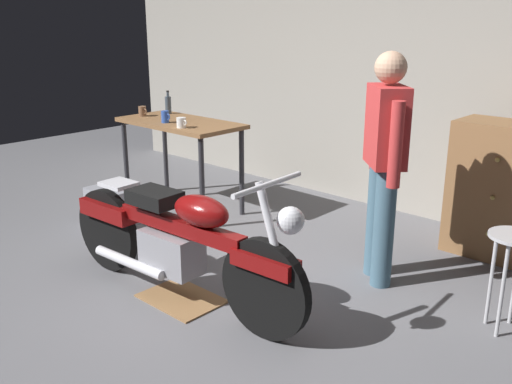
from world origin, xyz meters
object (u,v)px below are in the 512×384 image
Objects in this scene: person_standing at (385,159)px; wooden_dresser at (504,191)px; motorcycle at (177,239)px; bottle at (168,104)px; storage_bin at (112,206)px; mug_blue_enamel at (165,117)px; mug_white_ceramic at (181,123)px; mug_brown_stoneware at (143,111)px.

person_standing is 1.22m from wooden_dresser.
bottle is (-1.94, 1.51, 0.55)m from motorcycle.
motorcycle is at bearing -18.63° from storage_bin.
mug_white_ceramic is (0.32, -0.06, -0.01)m from mug_blue_enamel.
motorcycle is 2.41m from mug_brown_stoneware.
person_standing is (0.84, 1.22, 0.48)m from motorcycle.
mug_blue_enamel is (-1.54, 1.15, 0.51)m from motorcycle.
motorcycle is 1.31× the size of person_standing.
wooden_dresser is 9.80× the size of mug_brown_stoneware.
mug_white_ceramic is (-2.54, -1.19, 0.40)m from wooden_dresser.
mug_white_ceramic is at bearing 135.14° from motorcycle.
storage_bin is at bearing -73.61° from bottle.
storage_bin is (-1.66, 0.56, -0.28)m from motorcycle.
mug_blue_enamel is 0.54m from bottle.
mug_blue_enamel is at bearing 168.56° from mug_white_ceramic.
wooden_dresser is 3.10m from mug_blue_enamel.
person_standing reaches higher than wooden_dresser.
motorcycle is 4.98× the size of storage_bin.
person_standing is 2.69m from storage_bin.
wooden_dresser is at bearing -70.43° from person_standing.
mug_blue_enamel is at bearing 78.46° from storage_bin.
mug_white_ceramic is (0.44, 0.53, 0.78)m from storage_bin.
motorcycle is at bearing 99.67° from person_standing.
mug_brown_stoneware reaches higher than storage_bin.
wooden_dresser is 9.17× the size of mug_white_ceramic.
wooden_dresser is at bearing 17.38° from mug_brown_stoneware.
person_standing is at bearing -6.11° from bottle.
motorcycle is at bearing -31.49° from mug_brown_stoneware.
mug_brown_stoneware is 0.29m from bottle.
motorcycle is 1.55m from person_standing.
person_standing reaches higher than mug_white_ceramic.
wooden_dresser is 2.50× the size of storage_bin.
person_standing is 2.06m from mug_white_ceramic.
bottle reaches higher than motorcycle.
mug_blue_enamel is (0.12, 0.59, 0.79)m from storage_bin.
mug_brown_stoneware is 0.48m from mug_blue_enamel.
mug_brown_stoneware is (-0.35, 0.67, 0.78)m from storage_bin.
mug_brown_stoneware is at bearing 169.69° from mug_white_ceramic.
person_standing reaches higher than bottle.
mug_blue_enamel is (0.47, -0.08, 0.01)m from mug_brown_stoneware.
person_standing is 14.57× the size of mug_blue_enamel.
person_standing is at bearing 3.56° from mug_white_ceramic.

